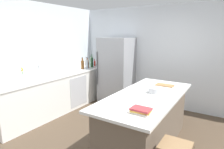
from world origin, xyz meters
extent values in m
plane|color=#4C3D2D|center=(0.00, 0.00, 0.00)|extent=(7.20, 7.20, 0.00)
cube|color=silver|center=(0.00, 2.25, 1.30)|extent=(6.00, 0.10, 2.60)
cube|color=silver|center=(-2.45, 0.00, 1.30)|extent=(0.10, 6.00, 2.60)
cube|color=silver|center=(-2.09, 0.51, 0.45)|extent=(0.61, 3.18, 0.89)
cube|color=white|center=(-2.09, 0.51, 0.91)|extent=(0.64, 3.21, 0.03)
cube|color=#B2B5BA|center=(-1.78, 0.91, 0.45)|extent=(0.01, 0.60, 0.75)
cube|color=brown|center=(0.33, 0.23, 0.43)|extent=(0.81, 2.02, 0.87)
cube|color=white|center=(0.33, 0.23, 0.89)|extent=(0.97, 2.22, 0.04)
cube|color=#93969B|center=(-1.21, 1.84, 0.89)|extent=(0.84, 0.73, 1.79)
cylinder|color=#4C4C51|center=(-1.60, 1.45, 0.98)|extent=(0.02, 0.02, 0.89)
cube|color=#473828|center=(1.02, -0.58, 0.61)|extent=(0.36, 0.36, 0.04)
cube|color=olive|center=(1.02, -0.58, 0.64)|extent=(0.34, 0.34, 0.03)
cylinder|color=silver|center=(-2.15, 0.04, 0.93)|extent=(0.05, 0.05, 0.02)
cylinder|color=silver|center=(-2.15, 0.04, 1.08)|extent=(0.02, 0.02, 0.28)
cylinder|color=silver|center=(-2.09, 0.04, 1.20)|extent=(0.14, 0.02, 0.02)
cylinder|color=silver|center=(-2.07, -0.40, 1.00)|extent=(0.08, 0.08, 0.15)
cylinder|color=#4C7F3D|center=(-2.08, -0.40, 1.07)|extent=(0.01, 0.02, 0.19)
sphere|color=yellow|center=(-2.08, -0.40, 1.17)|extent=(0.04, 0.04, 0.04)
cylinder|color=#4C7F3D|center=(-2.07, -0.41, 1.10)|extent=(0.01, 0.02, 0.24)
sphere|color=yellow|center=(-2.07, -0.41, 1.22)|extent=(0.04, 0.04, 0.04)
cylinder|color=#4C7F3D|center=(-2.06, -0.40, 1.09)|extent=(0.01, 0.04, 0.21)
sphere|color=yellow|center=(-2.06, -0.40, 1.19)|extent=(0.04, 0.04, 0.04)
cylinder|color=gray|center=(-2.11, 0.32, 0.93)|extent=(0.14, 0.14, 0.01)
cylinder|color=white|center=(-2.11, 0.32, 1.06)|extent=(0.11, 0.11, 0.26)
cylinder|color=gray|center=(-2.11, 0.32, 1.21)|extent=(0.02, 0.02, 0.04)
cylinder|color=red|center=(-2.08, 1.99, 1.00)|extent=(0.05, 0.05, 0.15)
cylinder|color=red|center=(-2.08, 1.99, 1.10)|extent=(0.02, 0.02, 0.06)
cylinder|color=black|center=(-2.08, 1.99, 1.14)|extent=(0.02, 0.02, 0.01)
cylinder|color=#8CB79E|center=(-2.16, 1.90, 1.03)|extent=(0.08, 0.08, 0.23)
cylinder|color=#8CB79E|center=(-2.16, 1.90, 1.19)|extent=(0.04, 0.04, 0.08)
cylinder|color=black|center=(-2.16, 1.90, 1.23)|extent=(0.04, 0.04, 0.01)
cylinder|color=#19381E|center=(-2.05, 1.81, 1.06)|extent=(0.07, 0.07, 0.29)
cylinder|color=#19381E|center=(-2.05, 1.81, 1.26)|extent=(0.03, 0.03, 0.10)
cylinder|color=black|center=(-2.05, 1.81, 1.31)|extent=(0.03, 0.03, 0.01)
cylinder|color=#994C23|center=(-2.14, 1.71, 1.02)|extent=(0.06, 0.06, 0.21)
cylinder|color=#994C23|center=(-2.14, 1.71, 1.16)|extent=(0.02, 0.02, 0.06)
cylinder|color=black|center=(-2.14, 1.71, 1.20)|extent=(0.02, 0.02, 0.01)
cylinder|color=#5B3319|center=(-2.04, 1.61, 1.00)|extent=(0.06, 0.06, 0.16)
cylinder|color=#5B3319|center=(-2.04, 1.61, 1.11)|extent=(0.02, 0.02, 0.06)
cylinder|color=black|center=(-2.04, 1.61, 1.15)|extent=(0.02, 0.02, 0.01)
cylinder|color=silver|center=(-2.01, 1.52, 1.04)|extent=(0.08, 0.08, 0.25)
cylinder|color=silver|center=(-2.01, 1.52, 1.20)|extent=(0.03, 0.03, 0.06)
cylinder|color=black|center=(-2.01, 1.52, 1.24)|extent=(0.03, 0.03, 0.01)
cylinder|color=brown|center=(-2.09, 1.43, 1.04)|extent=(0.09, 0.09, 0.23)
cylinder|color=brown|center=(-2.09, 1.43, 1.19)|extent=(0.04, 0.04, 0.08)
cylinder|color=black|center=(-2.09, 1.43, 1.24)|extent=(0.04, 0.04, 0.01)
cube|color=silver|center=(0.56, -0.53, 0.92)|extent=(0.23, 0.16, 0.02)
cube|color=gold|center=(0.56, -0.53, 0.94)|extent=(0.26, 0.18, 0.02)
cube|color=#A83338|center=(0.56, -0.53, 0.97)|extent=(0.25, 0.18, 0.03)
cylinder|color=#B2B5BA|center=(0.40, 0.38, 0.95)|extent=(0.20, 0.20, 0.09)
cube|color=#9E7042|center=(0.41, 0.95, 0.92)|extent=(0.33, 0.19, 0.02)
camera|label=1|loc=(1.46, -2.63, 1.89)|focal=30.81mm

